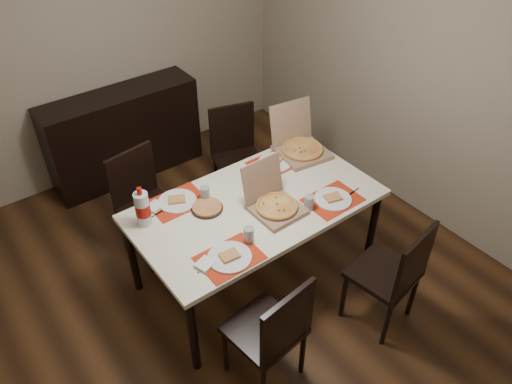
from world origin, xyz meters
The scene contains 18 objects.
ground centered at (0.00, 0.00, -0.01)m, with size 3.80×4.00×0.02m, color #472A15.
room_walls centered at (0.00, 0.43, 1.73)m, with size 3.84×4.02×2.62m.
sideboard centered at (0.00, 1.78, 0.45)m, with size 1.50×0.40×0.90m, color black.
dining_table centered at (0.19, -0.13, 0.68)m, with size 1.80×1.00×0.75m.
chair_near_left centered at (-0.29, -0.94, 0.51)m, with size 0.47×0.47×0.93m.
chair_near_right centered at (0.67, -1.08, 0.51)m, with size 0.48×0.48×0.93m.
chair_far_left centered at (-0.34, 0.67, 0.51)m, with size 0.48×0.48×0.93m.
chair_far_right centered at (0.66, 0.79, 0.51)m, with size 0.52×0.52×0.93m.
setting_near_left centered at (-0.25, -0.46, 0.77)m, with size 0.46×0.30×0.11m.
setting_near_right centered at (0.61, -0.44, 0.77)m, with size 0.50×0.30×0.11m.
setting_far_left centered at (-0.24, 0.20, 0.77)m, with size 0.46×0.30×0.11m.
setting_far_right centered at (0.57, 0.16, 0.77)m, with size 0.47×0.30×0.11m.
napkin_loose centered at (0.26, -0.24, 0.76)m, with size 0.12×0.11×0.02m, color white.
pizza_box_center centered at (0.25, -0.27, 0.81)m, with size 0.34×0.38×0.34m.
pizza_box_right centered at (0.88, 0.17, 0.81)m, with size 0.44×0.47×0.38m.
faina_plate centered at (-0.13, 0.02, 0.76)m, with size 0.23×0.23×0.03m.
dip_bowl centered at (0.31, 0.01, 0.76)m, with size 0.12×0.12×0.03m, color white.
soda_bottle centered at (-0.56, 0.15, 0.88)m, with size 0.10×0.10×0.31m.
Camera 1 is at (-1.49, -2.36, 3.08)m, focal length 35.00 mm.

